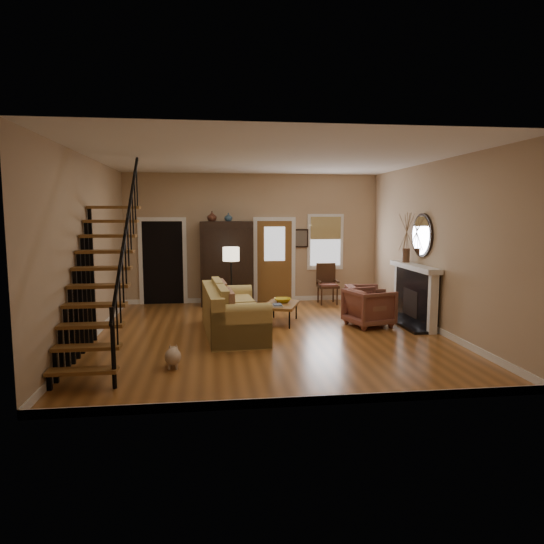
{
  "coord_description": "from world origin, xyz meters",
  "views": [
    {
      "loc": [
        -1.08,
        -8.97,
        2.29
      ],
      "look_at": [
        0.1,
        0.4,
        1.15
      ],
      "focal_mm": 32.0,
      "sensor_mm": 36.0,
      "label": 1
    }
  ],
  "objects": [
    {
      "name": "armchair_right",
      "position": [
        2.29,
        1.29,
        0.36
      ],
      "size": [
        0.86,
        0.84,
        0.71
      ],
      "primitive_type": "imported",
      "rotation": [
        0.0,
        0.0,
        1.47
      ],
      "color": "maroon",
      "rests_on": "ground"
    },
    {
      "name": "books",
      "position": [
        0.24,
        0.63,
        0.44
      ],
      "size": [
        0.2,
        0.27,
        0.05
      ],
      "primitive_type": null,
      "color": "beige",
      "rests_on": "coffee_table"
    },
    {
      "name": "room",
      "position": [
        -0.41,
        1.76,
        1.51
      ],
      "size": [
        7.0,
        7.33,
        3.3
      ],
      "color": "#995B27",
      "rests_on": "ground"
    },
    {
      "name": "sofa",
      "position": [
        -0.68,
        0.13,
        0.44
      ],
      "size": [
        1.21,
        2.46,
        0.89
      ],
      "primitive_type": null,
      "rotation": [
        0.0,
        0.0,
        0.08
      ],
      "color": "tan",
      "rests_on": "ground"
    },
    {
      "name": "fireplace",
      "position": [
        3.13,
        0.5,
        0.74
      ],
      "size": [
        0.33,
        1.95,
        2.3
      ],
      "color": "black",
      "rests_on": "ground"
    },
    {
      "name": "armoire",
      "position": [
        -0.7,
        3.15,
        1.05
      ],
      "size": [
        1.3,
        0.6,
        2.1
      ],
      "primitive_type": null,
      "color": "black",
      "rests_on": "ground"
    },
    {
      "name": "floor_lamp",
      "position": [
        -0.66,
        1.51,
        0.78
      ],
      "size": [
        0.4,
        0.4,
        1.57
      ],
      "primitive_type": null,
      "rotation": [
        0.0,
        0.0,
        0.1
      ],
      "color": "black",
      "rests_on": "ground"
    },
    {
      "name": "staircase",
      "position": [
        -2.78,
        -1.3,
        1.6
      ],
      "size": [
        0.94,
        2.8,
        3.2
      ],
      "primitive_type": null,
      "color": "brown",
      "rests_on": "ground"
    },
    {
      "name": "coffee_table",
      "position": [
        0.36,
        0.93,
        0.21
      ],
      "size": [
        0.93,
        1.22,
        0.41
      ],
      "primitive_type": null,
      "rotation": [
        0.0,
        0.0,
        -0.32
      ],
      "color": "brown",
      "rests_on": "ground"
    },
    {
      "name": "vase_b",
      "position": [
        -0.65,
        3.05,
        2.21
      ],
      "size": [
        0.2,
        0.2,
        0.21
      ],
      "primitive_type": "imported",
      "color": "#334C60",
      "rests_on": "armoire"
    },
    {
      "name": "side_chair",
      "position": [
        1.85,
        2.95,
        0.51
      ],
      "size": [
        0.54,
        0.54,
        1.02
      ],
      "primitive_type": null,
      "color": "#3D2413",
      "rests_on": "ground"
    },
    {
      "name": "armchair_left",
      "position": [
        2.11,
        0.43,
        0.39
      ],
      "size": [
        1.04,
        1.02,
        0.77
      ],
      "primitive_type": "imported",
      "rotation": [
        0.0,
        0.0,
        1.85
      ],
      "color": "maroon",
      "rests_on": "ground"
    },
    {
      "name": "bowl",
      "position": [
        0.41,
        1.08,
        0.46
      ],
      "size": [
        0.37,
        0.37,
        0.09
      ],
      "primitive_type": "imported",
      "color": "gold",
      "rests_on": "coffee_table"
    },
    {
      "name": "vase_a",
      "position": [
        -1.05,
        3.05,
        2.22
      ],
      "size": [
        0.24,
        0.24,
        0.25
      ],
      "primitive_type": "imported",
      "color": "#4C2619",
      "rests_on": "armoire"
    },
    {
      "name": "dog",
      "position": [
        -1.67,
        -1.82,
        0.15
      ],
      "size": [
        0.26,
        0.42,
        0.3
      ],
      "primitive_type": null,
      "rotation": [
        0.0,
        0.0,
        0.04
      ],
      "color": "tan",
      "rests_on": "ground"
    }
  ]
}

